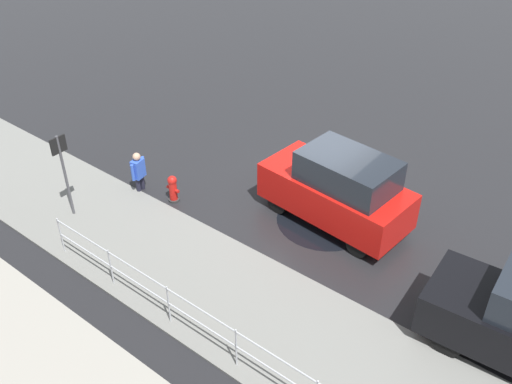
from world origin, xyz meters
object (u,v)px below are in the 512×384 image
Objects in this scene: pedestrian at (138,170)px; sign_post at (63,165)px; moving_hatchback at (338,189)px; fire_hydrant at (173,189)px.

sign_post is (0.55, 1.90, 0.90)m from pedestrian.
sign_post is (5.66, 4.09, 0.55)m from moving_hatchback.
sign_post is (1.66, 2.11, 1.18)m from fire_hydrant.
pedestrian is at bearing 11.11° from fire_hydrant.
sign_post is at bearing 51.93° from fire_hydrant.
moving_hatchback is 5.57m from pedestrian.
pedestrian is (1.10, 0.22, 0.28)m from fire_hydrant.
pedestrian is 0.51× the size of sign_post.
sign_post is at bearing 73.74° from pedestrian.
moving_hatchback is 3.31× the size of pedestrian.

